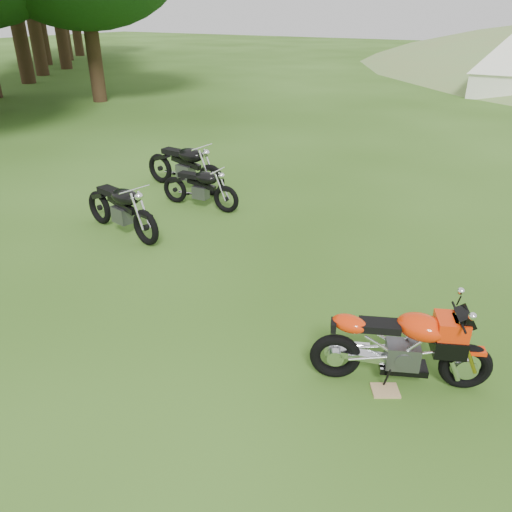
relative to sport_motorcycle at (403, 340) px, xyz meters
The scene contains 7 objects.
ground 1.52m from the sport_motorcycle, 167.46° to the right, with size 120.00×120.00×0.00m, color #28490F.
treeline 25.96m from the sport_motorcycle, 145.53° to the left, with size 28.00×32.00×14.00m, color black, non-canonical shape.
sport_motorcycle is the anchor object (origin of this frame).
plywood_board 0.55m from the sport_motorcycle, 103.54° to the right, with size 0.27×0.21×0.02m, color tan.
vintage_moto_a 5.27m from the sport_motorcycle, 165.25° to the left, with size 1.85×0.43×0.97m, color black, non-canonical shape.
vintage_moto_b 6.75m from the sport_motorcycle, 146.37° to the left, with size 2.00×0.46×1.05m, color black, non-canonical shape.
vintage_moto_d 5.59m from the sport_motorcycle, 147.34° to the left, with size 1.62×0.37×0.85m, color black, non-canonical shape.
Camera 1 is at (2.20, -3.89, 3.46)m, focal length 35.00 mm.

